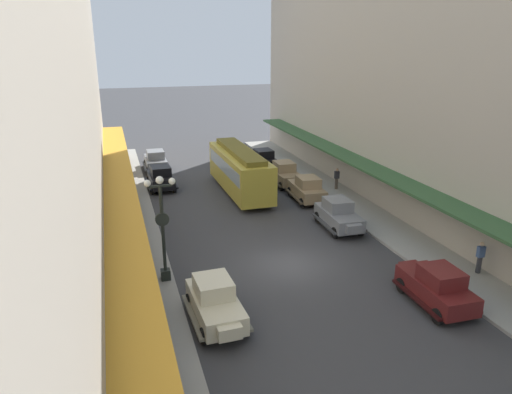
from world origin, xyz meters
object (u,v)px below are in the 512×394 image
Objects in this scene: parked_car_0 at (307,188)px; fire_hydrant at (347,206)px; streetcar at (240,169)px; parked_car_6 at (215,301)px; parked_car_5 at (161,177)px; pedestrian_5 at (480,257)px; parked_car_4 at (437,285)px; pedestrian_2 at (125,298)px; parked_car_1 at (156,160)px; pedestrian_4 at (337,178)px; parked_car_3 at (263,159)px; pedestrian_1 at (124,223)px; parked_car_2 at (285,173)px; lamp_post_with_clock at (162,224)px; parked_car_7 at (339,214)px; pedestrian_3 at (127,260)px; pedestrian_0 at (119,174)px.

parked_car_0 is 3.71m from fire_hydrant.
streetcar is at bearing 142.76° from parked_car_0.
parked_car_0 is 1.00× the size of parked_car_6.
parked_car_5 is 2.62× the size of pedestrian_5.
parked_car_0 is 5.27× the size of fire_hydrant.
pedestrian_2 is at bearing 167.96° from parked_car_4.
streetcar is (-3.99, 18.11, 0.96)m from parked_car_4.
parked_car_1 is 5.70m from parked_car_5.
streetcar is at bearing 102.43° from parked_car_4.
parked_car_6 is at bearing -130.57° from pedestrian_4.
parked_car_3 is at bearing 90.41° from parked_car_4.
parked_car_1 reaches higher than pedestrian_4.
pedestrian_1 is at bearing 107.81° from parked_car_6.
parked_car_2 is 7.80m from fire_hydrant.
lamp_post_with_clock reaches higher than parked_car_1.
streetcar reaches higher than pedestrian_5.
parked_car_1 and parked_car_5 have the same top height.
parked_car_6 is 1.00× the size of parked_car_7.
pedestrian_5 is (14.90, -3.83, -2.00)m from lamp_post_with_clock.
parked_car_1 is 2.60× the size of pedestrian_4.
pedestrian_3 is at bearing 153.22° from lamp_post_with_clock.
parked_car_6 is (-9.69, -13.40, 0.00)m from parked_car_0.
parked_car_6 is 2.63× the size of pedestrian_4.
parked_car_7 reaches higher than pedestrian_2.
parked_car_1 is 2.60× the size of pedestrian_2.
parked_car_2 is at bearing -15.37° from pedestrian_0.
parked_car_0 and parked_car_3 have the same top height.
parked_car_5 and parked_car_7 have the same top height.
fire_hydrant is 0.50× the size of pedestrian_2.
streetcar is at bearing 71.45° from parked_car_6.
fire_hydrant is 14.40m from pedestrian_1.
parked_car_4 reaches higher than pedestrian_2.
lamp_post_with_clock reaches higher than pedestrian_1.
pedestrian_3 is at bearing -147.95° from pedestrian_4.
pedestrian_2 and pedestrian_3 have the same top height.
parked_car_1 is 20.64m from pedestrian_3.
lamp_post_with_clock is at bearing 153.34° from parked_car_4.
pedestrian_1 reaches higher than pedestrian_2.
pedestrian_5 is at bearing -64.55° from streetcar.
parked_car_3 is 17.98m from pedestrian_1.
pedestrian_5 is (3.65, -13.21, 0.05)m from parked_car_0.
streetcar is (-3.82, -6.26, 0.96)m from parked_car_3.
fire_hydrant is 0.50× the size of pedestrian_4.
parked_car_0 reaches higher than pedestrian_3.
parked_car_4 is at bearing -155.26° from pedestrian_5.
parked_car_6 is 5.89m from pedestrian_3.
parked_car_3 is 0.83× the size of lamp_post_with_clock.
parked_car_0 is at bearing 54.12° from parked_car_6.
pedestrian_1 is at bearing 149.42° from pedestrian_5.
parked_car_6 is 17.48m from streetcar.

